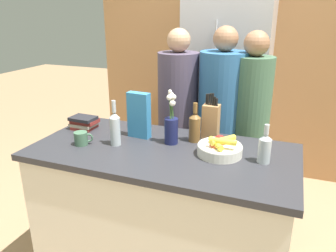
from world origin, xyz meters
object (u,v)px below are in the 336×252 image
object	(u,v)px
coffee_mug	(81,138)
cereal_box	(139,115)
knife_block	(211,121)
person_at_sink	(178,115)
refrigerator	(226,87)
flower_vase	(171,126)
bottle_wine	(265,148)
person_in_red_tee	(250,122)
bottle_oil	(195,126)
bottle_vinegar	(115,128)
fruit_bowl	(219,148)
book_stack	(84,122)
person_in_blue	(221,118)

from	to	relation	value
coffee_mug	cereal_box	bearing A→B (deg)	41.95
knife_block	person_at_sink	world-z (taller)	person_at_sink
refrigerator	flower_vase	distance (m)	1.33
bottle_wine	person_in_red_tee	bearing A→B (deg)	103.73
knife_block	person_at_sink	size ratio (longest dim) A/B	0.20
coffee_mug	bottle_oil	world-z (taller)	bottle_oil
flower_vase	person_in_red_tee	xyz separation A→B (m)	(0.42, 0.61, -0.12)
bottle_vinegar	refrigerator	bearing A→B (deg)	74.32
bottle_vinegar	bottle_wine	xyz separation A→B (m)	(0.91, 0.07, -0.03)
fruit_bowl	bottle_oil	world-z (taller)	bottle_oil
bottle_oil	bottle_vinegar	distance (m)	0.51
fruit_bowl	bottle_wine	world-z (taller)	bottle_wine
cereal_box	bottle_wine	distance (m)	0.84
cereal_box	bottle_vinegar	distance (m)	0.20
book_stack	cereal_box	bearing A→B (deg)	-0.66
bottle_wine	person_at_sink	size ratio (longest dim) A/B	0.14
bottle_oil	person_at_sink	size ratio (longest dim) A/B	0.17
person_at_sink	person_in_red_tee	xyz separation A→B (m)	(0.59, 0.00, 0.01)
coffee_mug	person_in_blue	bearing A→B (deg)	49.46
book_stack	bottle_oil	xyz separation A→B (m)	(0.82, 0.05, 0.06)
book_stack	person_at_sink	xyz separation A→B (m)	(0.53, 0.57, -0.05)
person_at_sink	person_in_blue	xyz separation A→B (m)	(0.36, 0.01, 0.01)
coffee_mug	person_in_blue	size ratio (longest dim) A/B	0.07
fruit_bowl	bottle_wine	distance (m)	0.26
bottle_oil	bottle_wine	xyz separation A→B (m)	(0.46, -0.17, -0.01)
bottle_vinegar	flower_vase	bearing A→B (deg)	25.13
knife_block	flower_vase	xyz separation A→B (m)	(-0.21, -0.19, -0.00)
fruit_bowl	flower_vase	world-z (taller)	flower_vase
coffee_mug	bottle_vinegar	bearing A→B (deg)	20.35
knife_block	coffee_mug	xyz separation A→B (m)	(-0.74, -0.42, -0.08)
refrigerator	person_in_red_tee	size ratio (longest dim) A/B	1.25
refrigerator	bottle_oil	xyz separation A→B (m)	(0.04, -1.24, 0.01)
knife_block	coffee_mug	size ratio (longest dim) A/B	2.71
knife_block	book_stack	xyz separation A→B (m)	(-0.90, -0.15, -0.07)
bottle_wine	bottle_vinegar	bearing A→B (deg)	-175.41
knife_block	bottle_vinegar	size ratio (longest dim) A/B	1.05
bottle_vinegar	book_stack	bearing A→B (deg)	153.02
person_at_sink	refrigerator	bearing A→B (deg)	91.36
book_stack	knife_block	bearing A→B (deg)	9.71
coffee_mug	book_stack	bearing A→B (deg)	121.52
cereal_box	coffee_mug	distance (m)	0.40
bottle_vinegar	fruit_bowl	bearing A→B (deg)	7.61
person_at_sink	person_in_blue	world-z (taller)	person_in_blue
coffee_mug	bottle_oil	xyz separation A→B (m)	(0.66, 0.32, 0.06)
refrigerator	coffee_mug	xyz separation A→B (m)	(-0.62, -1.55, -0.05)
refrigerator	person_in_blue	bearing A→B (deg)	-81.49
flower_vase	person_in_red_tee	size ratio (longest dim) A/B	0.23
cereal_box	bottle_wine	bearing A→B (deg)	-7.46
person_in_red_tee	bottle_oil	bearing A→B (deg)	-140.57
refrigerator	bottle_vinegar	distance (m)	1.53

